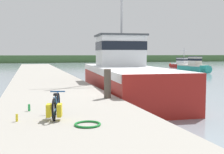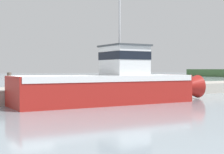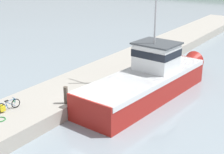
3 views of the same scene
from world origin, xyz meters
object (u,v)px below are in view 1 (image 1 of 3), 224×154
Objects in this scene: water_bottle_on_curb at (17,118)px; bicycle_touring at (56,107)px; boat_orange_near at (184,64)px; fishing_boat_main at (123,75)px; boat_green_anchored at (193,66)px; water_bottle_by_bike at (29,108)px; mooring_post at (107,84)px.

bicycle_touring is at bearing 7.37° from water_bottle_on_curb.
water_bottle_on_curb is at bearing -144.10° from boat_orange_near.
boat_orange_near is at bearing 57.83° from fishing_boat_main.
fishing_boat_main reaches higher than boat_orange_near.
water_bottle_by_bike is at bearing 47.69° from boat_green_anchored.
fishing_boat_main is 2.07× the size of boat_green_anchored.
bicycle_touring is 3.83m from mooring_post.
bicycle_touring reaches higher than water_bottle_by_bike.
boat_green_anchored is 33.97m from mooring_post.
boat_orange_near is 35.65× the size of water_bottle_on_curb.
boat_orange_near is at bearing 66.88° from bicycle_touring.
boat_orange_near reaches higher than mooring_post.
fishing_boat_main is at bearing 65.69° from mooring_post.
boat_green_anchored reaches higher than water_bottle_on_curb.
boat_green_anchored reaches higher than water_bottle_by_bike.
bicycle_touring is 1.06m from water_bottle_on_curb.
boat_green_anchored is 36.00× the size of water_bottle_on_curb.
mooring_post is at bearing 49.65° from boat_green_anchored.
fishing_boat_main reaches higher than water_bottle_by_bike.
mooring_post is at bearing -109.88° from fishing_boat_main.
fishing_boat_main reaches higher than bicycle_touring.
boat_orange_near is 6.07× the size of mooring_post.
boat_orange_near is (23.76, 31.99, -0.63)m from fishing_boat_main.
bicycle_touring is at bearing -128.05° from mooring_post.
boat_green_anchored is at bearing 51.51° from mooring_post.
bicycle_touring is at bearing -114.76° from fishing_boat_main.
bicycle_touring is (-5.20, -9.31, -0.11)m from fishing_boat_main.
bicycle_touring is at bearing -59.55° from water_bottle_by_bike.
boat_green_anchored is at bearing 52.38° from fishing_boat_main.
boat_orange_near is at bearing 54.11° from water_bottle_on_curb.
mooring_post reaches higher than bicycle_touring.
boat_green_anchored is at bearing -133.23° from boat_orange_near.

